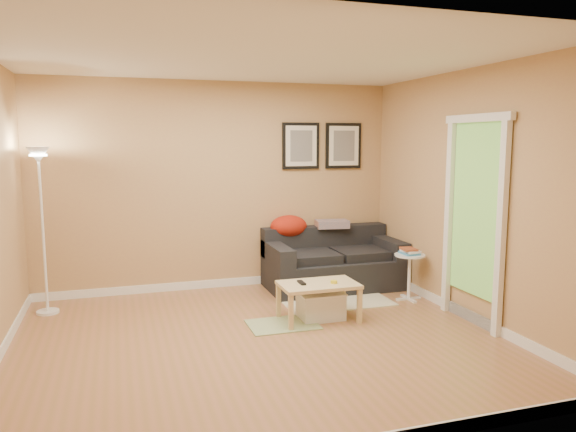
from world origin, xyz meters
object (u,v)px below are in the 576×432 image
at_px(sofa, 334,259).
at_px(book_stack, 409,251).
at_px(storage_bin, 321,305).
at_px(coffee_table, 318,302).
at_px(floor_lamp, 43,236).
at_px(side_table, 409,277).

bearing_deg(sofa, book_stack, -49.67).
bearing_deg(book_stack, storage_bin, -148.51).
bearing_deg(coffee_table, sofa, 56.00).
relative_size(sofa, floor_lamp, 0.94).
distance_m(storage_bin, side_table, 1.29).
bearing_deg(sofa, storage_bin, -118.55).
distance_m(storage_bin, book_stack, 1.37).
distance_m(coffee_table, side_table, 1.35).
height_order(storage_bin, book_stack, book_stack).
height_order(coffee_table, side_table, side_table).
bearing_deg(storage_bin, side_table, 15.05).
relative_size(sofa, storage_bin, 3.62).
xyz_separation_m(coffee_table, side_table, (1.29, 0.38, 0.07)).
height_order(side_table, floor_lamp, floor_lamp).
xyz_separation_m(side_table, book_stack, (0.00, 0.02, 0.31)).
xyz_separation_m(coffee_table, storage_bin, (0.05, 0.05, -0.06)).
relative_size(coffee_table, storage_bin, 1.71).
bearing_deg(storage_bin, coffee_table, -132.86).
bearing_deg(storage_bin, book_stack, 15.78).
bearing_deg(coffee_table, side_table, 11.85).
height_order(coffee_table, book_stack, book_stack).
bearing_deg(sofa, side_table, -50.39).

